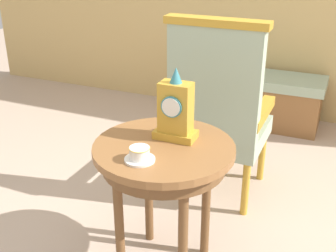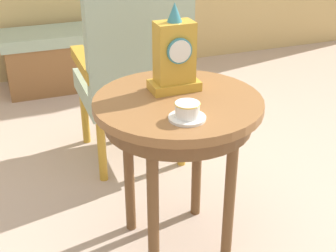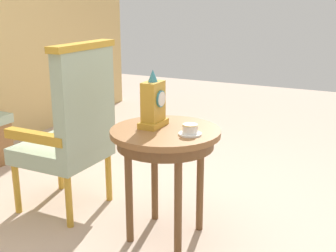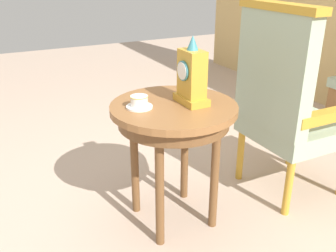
{
  "view_description": "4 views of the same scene",
  "coord_description": "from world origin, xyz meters",
  "px_view_note": "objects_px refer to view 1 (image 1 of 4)",
  "views": [
    {
      "loc": [
        0.66,
        -1.6,
        1.54
      ],
      "look_at": [
        -0.06,
        0.08,
        0.72
      ],
      "focal_mm": 46.35,
      "sensor_mm": 36.0,
      "label": 1
    },
    {
      "loc": [
        -0.64,
        -1.51,
        1.38
      ],
      "look_at": [
        -0.09,
        -0.07,
        0.6
      ],
      "focal_mm": 50.55,
      "sensor_mm": 36.0,
      "label": 2
    },
    {
      "loc": [
        -2.22,
        -1.13,
        1.4
      ],
      "look_at": [
        -0.08,
        -0.06,
        0.71
      ],
      "focal_mm": 47.63,
      "sensor_mm": 36.0,
      "label": 3
    },
    {
      "loc": [
        1.53,
        -0.86,
        1.32
      ],
      "look_at": [
        -0.01,
        -0.07,
        0.58
      ],
      "focal_mm": 40.75,
      "sensor_mm": 36.0,
      "label": 4
    }
  ],
  "objects_px": {
    "armchair": "(219,110)",
    "window_bench": "(254,98)",
    "teacup_left": "(140,155)",
    "side_table": "(164,162)",
    "mantel_clock": "(176,111)"
  },
  "relations": [
    {
      "from": "armchair",
      "to": "window_bench",
      "type": "height_order",
      "value": "armchair"
    },
    {
      "from": "teacup_left",
      "to": "window_bench",
      "type": "xyz_separation_m",
      "value": [
        0.03,
        2.14,
        -0.48
      ]
    },
    {
      "from": "side_table",
      "to": "window_bench",
      "type": "relative_size",
      "value": 0.59
    },
    {
      "from": "armchair",
      "to": "side_table",
      "type": "bearing_deg",
      "value": -93.38
    },
    {
      "from": "teacup_left",
      "to": "side_table",
      "type": "bearing_deg",
      "value": 78.46
    },
    {
      "from": "side_table",
      "to": "mantel_clock",
      "type": "xyz_separation_m",
      "value": [
        0.02,
        0.09,
        0.22
      ]
    },
    {
      "from": "teacup_left",
      "to": "window_bench",
      "type": "relative_size",
      "value": 0.11
    },
    {
      "from": "mantel_clock",
      "to": "side_table",
      "type": "bearing_deg",
      "value": -102.42
    },
    {
      "from": "mantel_clock",
      "to": "window_bench",
      "type": "height_order",
      "value": "mantel_clock"
    },
    {
      "from": "side_table",
      "to": "window_bench",
      "type": "xyz_separation_m",
      "value": [
        -0.01,
        1.97,
        -0.37
      ]
    },
    {
      "from": "side_table",
      "to": "teacup_left",
      "type": "xyz_separation_m",
      "value": [
        -0.03,
        -0.17,
        0.11
      ]
    },
    {
      "from": "side_table",
      "to": "mantel_clock",
      "type": "height_order",
      "value": "mantel_clock"
    },
    {
      "from": "side_table",
      "to": "teacup_left",
      "type": "distance_m",
      "value": 0.21
    },
    {
      "from": "mantel_clock",
      "to": "window_bench",
      "type": "bearing_deg",
      "value": 90.79
    },
    {
      "from": "window_bench",
      "to": "mantel_clock",
      "type": "bearing_deg",
      "value": -89.21
    }
  ]
}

